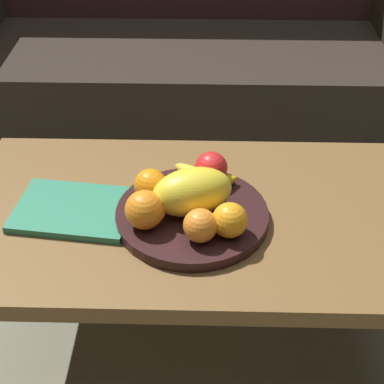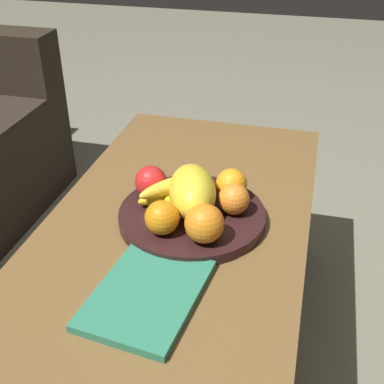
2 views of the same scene
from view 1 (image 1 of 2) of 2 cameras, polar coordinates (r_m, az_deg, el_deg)
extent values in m
plane|color=#706E5A|center=(1.61, 0.71, -13.95)|extent=(8.00, 8.00, 0.00)
cube|color=brown|center=(1.32, 0.85, -2.47)|extent=(1.05, 0.58, 0.04)
cylinder|color=brown|center=(1.72, -15.42, -2.46)|extent=(0.05, 0.05, 0.39)
cylinder|color=brown|center=(1.72, 17.27, -2.97)|extent=(0.05, 0.05, 0.39)
cube|color=black|center=(2.30, -0.67, 9.72)|extent=(1.70, 0.70, 0.40)
cylinder|color=black|center=(1.27, 0.00, -2.26)|extent=(0.33, 0.33, 0.03)
ellipsoid|color=yellow|center=(1.23, 0.02, 0.02)|extent=(0.19, 0.15, 0.10)
sphere|color=orange|center=(1.19, 3.64, -2.70)|extent=(0.07, 0.07, 0.07)
sphere|color=orange|center=(1.17, 0.55, -3.23)|extent=(0.07, 0.07, 0.07)
sphere|color=orange|center=(1.21, -4.56, -1.70)|extent=(0.08, 0.08, 0.08)
sphere|color=orange|center=(1.28, -3.98, 0.65)|extent=(0.07, 0.07, 0.07)
sphere|color=red|center=(1.33, 1.85, 2.30)|extent=(0.07, 0.07, 0.07)
ellipsoid|color=yellow|center=(1.30, 1.13, 0.35)|extent=(0.12, 0.14, 0.03)
ellipsoid|color=yellow|center=(1.31, 1.43, 0.56)|extent=(0.15, 0.10, 0.03)
ellipsoid|color=yellow|center=(1.28, 1.00, 1.35)|extent=(0.14, 0.12, 0.03)
cube|color=#2E7E5E|center=(1.32, -11.24, -1.67)|extent=(0.27, 0.21, 0.02)
camera|label=2|loc=(1.21, -51.44, 16.32)|focal=47.41mm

